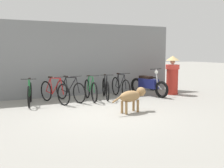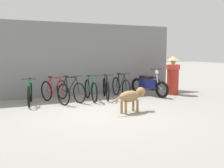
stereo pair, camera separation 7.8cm
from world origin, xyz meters
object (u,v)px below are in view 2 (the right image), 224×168
bicycle_0 (30,93)px  motorcycle (149,85)px  bicycle_1 (55,92)px  bicycle_4 (106,88)px  spare_tire_left (154,84)px  bicycle_2 (70,91)px  stray_dog (132,96)px  bicycle_5 (121,87)px  person_in_robes (173,74)px  bicycle_3 (91,90)px

bicycle_0 → motorcycle: motorcycle is taller
bicycle_1 → bicycle_4: size_ratio=0.99×
spare_tire_left → bicycle_2: bearing=-167.6°
motorcycle → stray_dog: (-1.98, -2.24, 0.03)m
bicycle_4 → bicycle_2: bearing=-74.2°
bicycle_0 → bicycle_5: size_ratio=0.96×
bicycle_0 → person_in_robes: size_ratio=1.04×
bicycle_4 → person_in_robes: size_ratio=1.09×
bicycle_5 → stray_dog: bicycle_5 is taller
bicycle_4 → bicycle_5: 0.64m
bicycle_0 → bicycle_1: bearing=92.8°
motorcycle → bicycle_1: bearing=-102.2°
bicycle_1 → bicycle_2: (0.57, 0.13, -0.00)m
bicycle_5 → stray_dog: bearing=-16.5°
bicycle_3 → bicycle_5: bicycle_5 is taller
person_in_robes → stray_dog: bearing=16.7°
bicycle_3 → bicycle_0: bearing=-88.6°
bicycle_4 → spare_tire_left: bicycle_4 is taller
bicycle_4 → stray_dog: (-0.20, -2.37, 0.10)m
bicycle_2 → motorcycle: bearing=68.7°
bicycle_5 → bicycle_3: bearing=-78.7°
bicycle_2 → person_in_robes: size_ratio=1.09×
bicycle_0 → stray_dog: 3.43m
stray_dog → spare_tire_left: size_ratio=2.06×
bicycle_0 → bicycle_1: (0.78, -0.11, 0.01)m
bicycle_0 → bicycle_5: bicycle_5 is taller
bicycle_2 → person_in_robes: 4.20m
bicycle_2 → bicycle_4: bicycle_4 is taller
bicycle_4 → bicycle_3: bearing=-61.2°
stray_dog → bicycle_1: bearing=112.2°
bicycle_0 → bicycle_1: size_ratio=0.96×
bicycle_1 → stray_dog: bearing=17.8°
bicycle_3 → motorcycle: size_ratio=0.83×
bicycle_5 → motorcycle: size_ratio=0.85×
bicycle_4 → person_in_robes: bearing=101.2°
stray_dog → bicycle_5: bearing=55.7°
bicycle_1 → bicycle_5: (2.55, 0.17, 0.01)m
bicycle_2 → spare_tire_left: bearing=83.7°
bicycle_1 → bicycle_5: bearing=74.5°
bicycle_4 → bicycle_1: bearing=-70.0°
person_in_robes → bicycle_2: bearing=-22.0°
bicycle_0 → stray_dog: bicycle_0 is taller
motorcycle → stray_dog: motorcycle is taller
motorcycle → bicycle_0: bearing=-103.6°
bicycle_0 → person_in_robes: 5.54m
motorcycle → person_in_robes: 1.12m
bicycle_2 → motorcycle: 3.12m
person_in_robes → bicycle_0: bearing=-20.8°
bicycle_1 → stray_dog: (1.71, -2.25, 0.09)m
bicycle_0 → bicycle_4: size_ratio=0.96×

